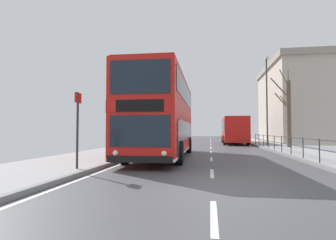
# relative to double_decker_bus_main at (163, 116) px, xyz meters

# --- Properties ---
(ground) EXTENTS (15.80, 140.00, 0.20)m
(ground) POSITION_rel_double_decker_bus_main_xyz_m (1.92, -7.85, -2.24)
(ground) COLOR #48484D
(double_decker_bus_main) EXTENTS (2.86, 10.86, 4.33)m
(double_decker_bus_main) POSITION_rel_double_decker_bus_main_xyz_m (0.00, 0.00, 0.00)
(double_decker_bus_main) COLOR red
(double_decker_bus_main) RESTS_ON ground
(background_bus_far_lane) EXTENTS (2.73, 9.98, 2.95)m
(background_bus_far_lane) POSITION_rel_double_decker_bus_main_xyz_m (5.30, 17.28, -0.66)
(background_bus_far_lane) COLOR red
(background_bus_far_lane) RESTS_ON ground
(pedestrian_railing_far_kerb) EXTENTS (0.05, 20.29, 1.01)m
(pedestrian_railing_far_kerb) POSITION_rel_double_decker_bus_main_xyz_m (7.09, 3.43, -1.45)
(pedestrian_railing_far_kerb) COLOR #2D3338
(pedestrian_railing_far_kerb) RESTS_ON ground
(bus_stop_sign_near) EXTENTS (0.08, 0.44, 2.71)m
(bus_stop_sign_near) POSITION_rel_double_decker_bus_main_xyz_m (-2.06, -5.82, -0.47)
(bus_stop_sign_near) COLOR #2D2D33
(bus_stop_sign_near) RESTS_ON ground
(street_lamp_far_side) EXTENTS (0.28, 0.60, 8.36)m
(street_lamp_far_side) POSITION_rel_double_decker_bus_main_xyz_m (7.95, 12.07, 2.67)
(street_lamp_far_side) COLOR #38383D
(street_lamp_far_side) RESTS_ON ground
(bare_tree_far_00) EXTENTS (1.83, 1.64, 6.65)m
(bare_tree_far_00) POSITION_rel_double_decker_bus_main_xyz_m (8.97, 8.82, 0.84)
(bare_tree_far_00) COLOR brown
(bare_tree_far_00) RESTS_ON ground
(background_building_00) EXTENTS (12.91, 14.93, 10.05)m
(background_building_00) POSITION_rel_double_decker_bus_main_xyz_m (16.26, 21.90, 2.78)
(background_building_00) COLOR #B2A899
(background_building_00) RESTS_ON ground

